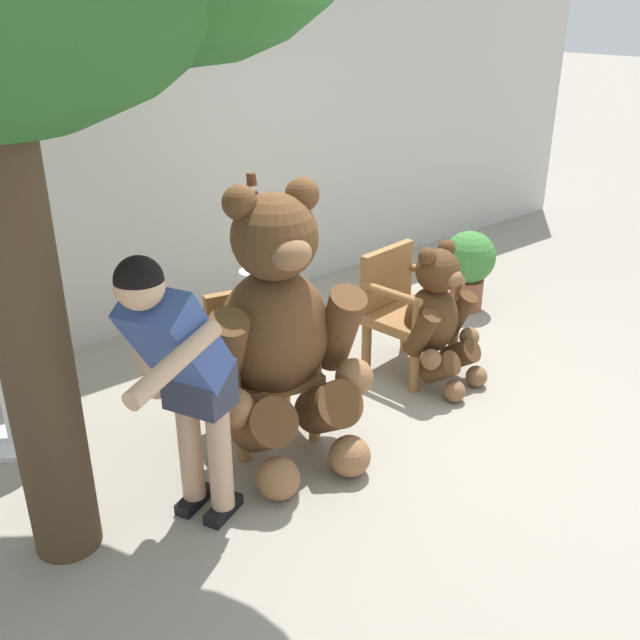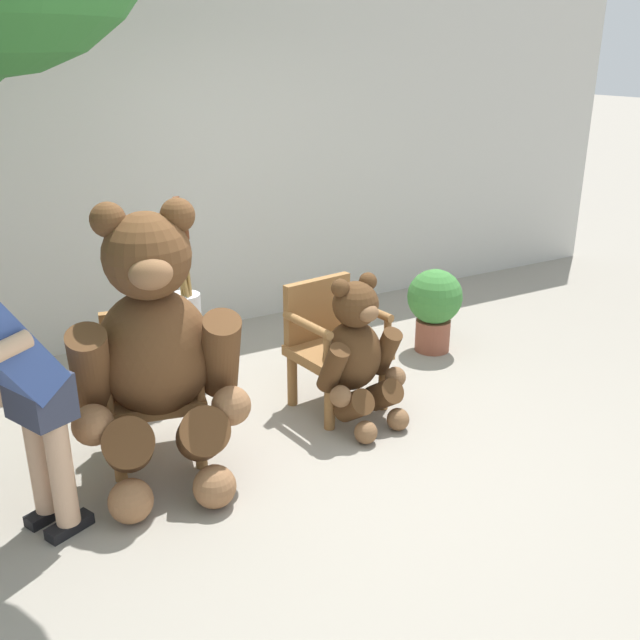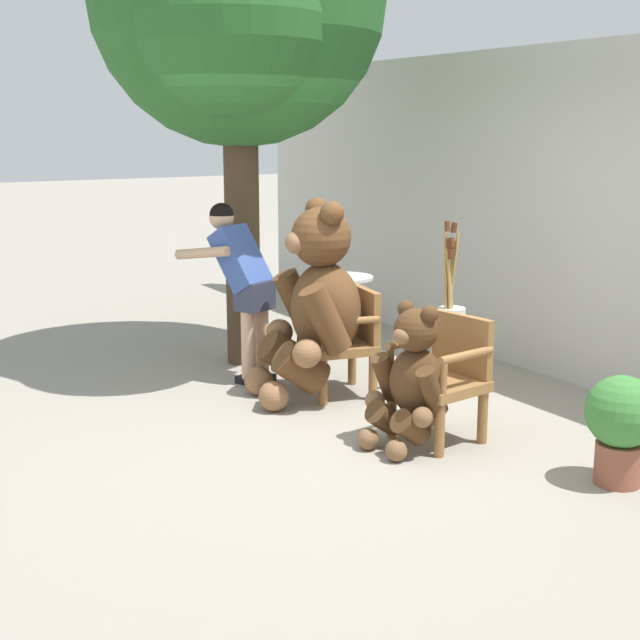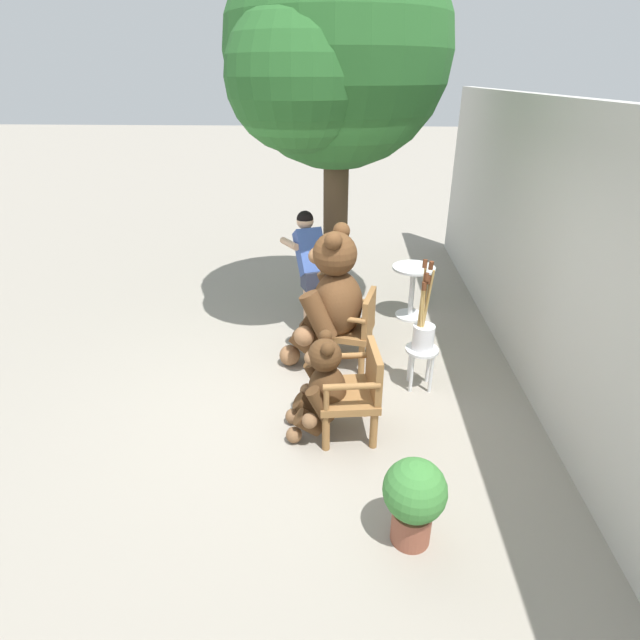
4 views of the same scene
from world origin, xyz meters
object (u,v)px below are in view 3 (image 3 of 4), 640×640
object	(u,v)px
wooden_chair_right	(444,375)
person_visitor	(242,276)
potted_plant	(621,422)
white_stool	(450,352)
brush_bucket	(451,314)
wooden_chair_left	(345,338)
patio_tree	(237,2)
teddy_bear_large	(315,303)
round_side_table	(344,304)
teddy_bear_small	(411,378)

from	to	relation	value
wooden_chair_right	person_visitor	world-z (taller)	person_visitor
person_visitor	potted_plant	xyz separation A→B (m)	(3.22, 0.92, -0.50)
white_stool	brush_bucket	xyz separation A→B (m)	(-0.00, -0.01, 0.32)
wooden_chair_left	potted_plant	xyz separation A→B (m)	(2.43, 0.40, -0.07)
patio_tree	person_visitor	bearing A→B (deg)	-26.24
teddy_bear_large	round_side_table	world-z (taller)	teddy_bear_large
person_visitor	potted_plant	world-z (taller)	person_visitor
white_stool	round_side_table	distance (m)	1.72
teddy_bear_large	wooden_chair_right	bearing A→B (deg)	11.71
white_stool	round_side_table	world-z (taller)	round_side_table
brush_bucket	patio_tree	bearing A→B (deg)	-149.15
wooden_chair_right	round_side_table	distance (m)	2.62
white_stool	wooden_chair_right	bearing A→B (deg)	-41.97
teddy_bear_large	person_visitor	xyz separation A→B (m)	(-0.76, -0.26, 0.13)
round_side_table	potted_plant	bearing A→B (deg)	-6.11
wooden_chair_left	patio_tree	distance (m)	2.96
round_side_table	patio_tree	bearing A→B (deg)	-88.49
person_visitor	wooden_chair_left	bearing A→B (deg)	33.50
person_visitor	patio_tree	bearing A→B (deg)	153.76
wooden_chair_left	wooden_chair_right	distance (m)	1.24
wooden_chair_left	person_visitor	distance (m)	1.04
teddy_bear_small	potted_plant	xyz separation A→B (m)	(1.17, 0.69, -0.09)
wooden_chair_left	round_side_table	xyz separation A→B (m)	(-1.25, 0.79, -0.01)
wooden_chair_right	white_stool	world-z (taller)	wooden_chair_right
wooden_chair_left	potted_plant	distance (m)	2.46
teddy_bear_small	patio_tree	size ratio (longest dim) A/B	0.22
wooden_chair_right	person_visitor	bearing A→B (deg)	-165.55
teddy_bear_large	potted_plant	distance (m)	2.57
teddy_bear_small	potted_plant	size ratio (longest dim) A/B	1.46
round_side_table	patio_tree	world-z (taller)	patio_tree
person_visitor	potted_plant	bearing A→B (deg)	15.99
wooden_chair_left	white_stool	distance (m)	0.85
wooden_chair_left	potted_plant	world-z (taller)	wooden_chair_left
white_stool	patio_tree	size ratio (longest dim) A/B	0.10
brush_bucket	person_visitor	bearing A→B (deg)	-135.90
wooden_chair_right	person_visitor	size ratio (longest dim) A/B	0.57
teddy_bear_small	potted_plant	distance (m)	1.36
white_stool	brush_bucket	size ratio (longest dim) A/B	0.48
brush_bucket	potted_plant	bearing A→B (deg)	-8.59
brush_bucket	potted_plant	xyz separation A→B (m)	(1.96, -0.30, -0.28)
round_side_table	potted_plant	distance (m)	3.70
person_visitor	teddy_bear_small	bearing A→B (deg)	6.40
wooden_chair_right	teddy_bear_small	bearing A→B (deg)	-87.22
patio_tree	potted_plant	world-z (taller)	patio_tree
teddy_bear_small	round_side_table	world-z (taller)	teddy_bear_small
person_visitor	brush_bucket	world-z (taller)	person_visitor
teddy_bear_large	potted_plant	bearing A→B (deg)	15.07
brush_bucket	patio_tree	xyz separation A→B (m)	(-1.69, -1.01, 2.47)
teddy_bear_large	brush_bucket	bearing A→B (deg)	62.56
wooden_chair_right	teddy_bear_small	distance (m)	0.30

